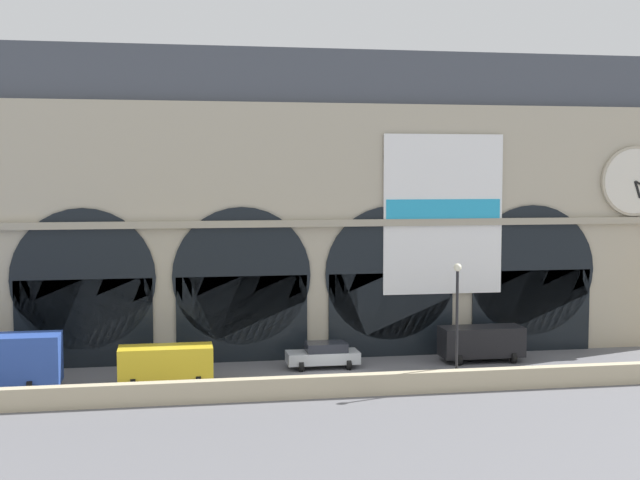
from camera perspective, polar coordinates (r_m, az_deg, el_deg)
The scene contains 7 objects.
ground_plane at distance 50.97m, azimuth 0.81°, elevation -9.00°, with size 200.00×200.00×0.00m, color slate.
quay_parapet_wall at distance 46.54m, azimuth 1.85°, elevation -9.57°, with size 90.00×0.70×1.15m, color #BCAD8C.
station_building at distance 56.65m, azimuth -0.47°, elevation 2.10°, with size 50.09×4.66×19.74m.
van_midwest at distance 49.37m, azimuth -10.16°, elevation -8.02°, with size 5.20×2.48×2.20m.
car_center at distance 53.03m, azimuth 0.24°, elevation -7.59°, with size 4.40×2.22×1.55m.
van_mideast at distance 55.66m, azimuth 10.62°, elevation -6.62°, with size 5.20×2.48×2.20m.
street_lamp_quayside at distance 48.19m, azimuth 9.05°, elevation -4.48°, with size 0.44×0.44×6.90m.
Camera 1 is at (-9.23, -48.73, 11.76)m, focal length 48.42 mm.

